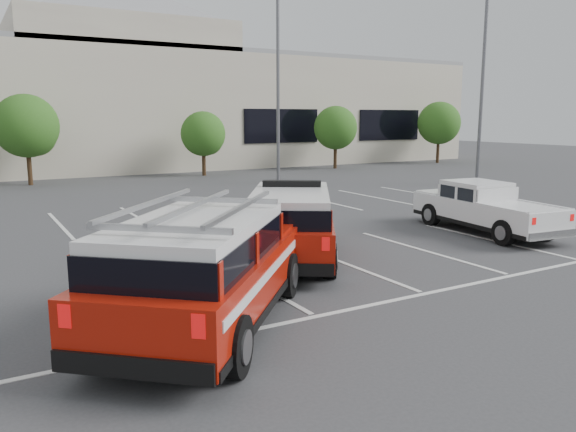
# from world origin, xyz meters

# --- Properties ---
(ground) EXTENTS (120.00, 120.00, 0.00)m
(ground) POSITION_xyz_m (0.00, 0.00, 0.00)
(ground) COLOR #37373A
(ground) RESTS_ON ground
(stall_markings) EXTENTS (23.00, 15.00, 0.01)m
(stall_markings) POSITION_xyz_m (0.00, 4.50, 0.01)
(stall_markings) COLOR silver
(stall_markings) RESTS_ON ground
(convention_building) EXTENTS (60.00, 16.99, 13.20)m
(convention_building) POSITION_xyz_m (0.18, 31.86, 4.72)
(convention_building) COLOR beige
(convention_building) RESTS_ON ground
(tree_mid_left) EXTENTS (3.37, 3.37, 4.85)m
(tree_mid_left) POSITION_xyz_m (-4.91, 22.05, 3.04)
(tree_mid_left) COLOR #3F2B19
(tree_mid_left) RESTS_ON ground
(tree_mid_right) EXTENTS (2.77, 2.77, 3.99)m
(tree_mid_right) POSITION_xyz_m (5.09, 22.05, 2.50)
(tree_mid_right) COLOR #3F2B19
(tree_mid_right) RESTS_ON ground
(tree_right) EXTENTS (3.07, 3.07, 4.42)m
(tree_right) POSITION_xyz_m (15.09, 22.05, 2.77)
(tree_right) COLOR #3F2B19
(tree_right) RESTS_ON ground
(tree_far_right) EXTENTS (3.37, 3.37, 4.85)m
(tree_far_right) POSITION_xyz_m (25.09, 22.05, 3.04)
(tree_far_right) COLOR #3F2B19
(tree_far_right) RESTS_ON ground
(light_pole_mid) EXTENTS (0.90, 0.60, 10.24)m
(light_pole_mid) POSITION_xyz_m (7.00, 16.00, 5.19)
(light_pole_mid) COLOR #59595E
(light_pole_mid) RESTS_ON ground
(light_pole_right) EXTENTS (0.90, 0.60, 10.24)m
(light_pole_right) POSITION_xyz_m (16.00, 10.00, 5.19)
(light_pole_right) COLOR #59595E
(light_pole_right) RESTS_ON ground
(fire_chief_suv) EXTENTS (4.77, 5.87, 1.99)m
(fire_chief_suv) POSITION_xyz_m (-0.93, 1.06, 0.81)
(fire_chief_suv) COLOR #9B1307
(fire_chief_suv) RESTS_ON ground
(white_pickup) EXTENTS (2.37, 5.34, 1.59)m
(white_pickup) POSITION_xyz_m (6.12, 0.96, 0.63)
(white_pickup) COLOR silver
(white_pickup) RESTS_ON ground
(ladder_suv) EXTENTS (5.47, 5.78, 2.26)m
(ladder_suv) POSITION_xyz_m (-4.63, -2.32, 0.90)
(ladder_suv) COLOR #9B1307
(ladder_suv) RESTS_ON ground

